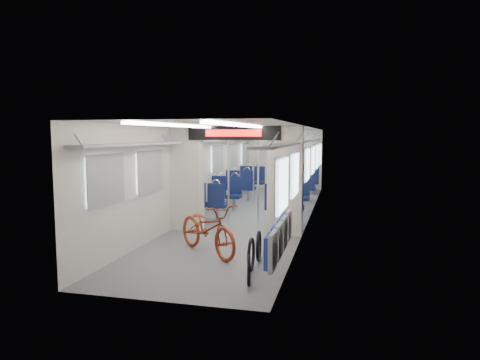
{
  "coord_description": "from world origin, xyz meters",
  "views": [
    {
      "loc": [
        2.26,
        -10.85,
        2.11
      ],
      "look_at": [
        0.07,
        -1.8,
        1.13
      ],
      "focal_mm": 32.0,
      "sensor_mm": 36.0,
      "label": 1
    }
  ],
  "objects_px": {
    "bike_hoop_c": "(259,247)",
    "stanchion_near_left": "(228,177)",
    "bike_hoop_b": "(251,256)",
    "seat_bay_near_right": "(289,197)",
    "seat_bay_near_left": "(218,196)",
    "seat_bay_far_right": "(303,180)",
    "stanchion_near_right": "(258,177)",
    "stanchion_far_right": "(272,168)",
    "bike_hoop_a": "(249,272)",
    "stanchion_far_left": "(254,167)",
    "bicycle": "(208,228)",
    "seat_bay_far_left": "(247,181)",
    "flip_bench": "(280,237)"
  },
  "relations": [
    {
      "from": "bike_hoop_a",
      "to": "seat_bay_near_right",
      "type": "bearing_deg",
      "value": 90.78
    },
    {
      "from": "seat_bay_near_left",
      "to": "seat_bay_far_right",
      "type": "relative_size",
      "value": 0.85
    },
    {
      "from": "flip_bench",
      "to": "bike_hoop_b",
      "type": "relative_size",
      "value": 3.95
    },
    {
      "from": "stanchion_near_right",
      "to": "stanchion_far_left",
      "type": "distance_m",
      "value": 2.84
    },
    {
      "from": "bike_hoop_b",
      "to": "seat_bay_near_right",
      "type": "relative_size",
      "value": 0.26
    },
    {
      "from": "stanchion_far_left",
      "to": "stanchion_near_right",
      "type": "bearing_deg",
      "value": -76.11
    },
    {
      "from": "bike_hoop_a",
      "to": "seat_bay_near_left",
      "type": "relative_size",
      "value": 0.23
    },
    {
      "from": "bike_hoop_c",
      "to": "stanchion_near_left",
      "type": "height_order",
      "value": "stanchion_near_left"
    },
    {
      "from": "seat_bay_far_right",
      "to": "seat_bay_near_right",
      "type": "bearing_deg",
      "value": -90.0
    },
    {
      "from": "seat_bay_near_right",
      "to": "bike_hoop_c",
      "type": "bearing_deg",
      "value": -90.3
    },
    {
      "from": "bike_hoop_a",
      "to": "bike_hoop_c",
      "type": "distance_m",
      "value": 1.18
    },
    {
      "from": "stanchion_near_right",
      "to": "stanchion_far_left",
      "type": "height_order",
      "value": "same"
    },
    {
      "from": "seat_bay_near_left",
      "to": "seat_bay_far_right",
      "type": "xyz_separation_m",
      "value": [
        1.87,
        3.93,
        0.05
      ]
    },
    {
      "from": "seat_bay_near_right",
      "to": "seat_bay_far_left",
      "type": "xyz_separation_m",
      "value": [
        -1.87,
        3.38,
        0.0
      ]
    },
    {
      "from": "bike_hoop_a",
      "to": "seat_bay_near_right",
      "type": "relative_size",
      "value": 0.22
    },
    {
      "from": "seat_bay_near_right",
      "to": "stanchion_near_right",
      "type": "distance_m",
      "value": 1.38
    },
    {
      "from": "seat_bay_near_left",
      "to": "stanchion_near_left",
      "type": "xyz_separation_m",
      "value": [
        0.66,
        -1.33,
        0.63
      ]
    },
    {
      "from": "stanchion_near_right",
      "to": "stanchion_near_left",
      "type": "bearing_deg",
      "value": -152.56
    },
    {
      "from": "bicycle",
      "to": "flip_bench",
      "type": "xyz_separation_m",
      "value": [
        1.41,
        -0.8,
        0.12
      ]
    },
    {
      "from": "bicycle",
      "to": "stanchion_near_left",
      "type": "xyz_separation_m",
      "value": [
        -0.22,
        2.25,
        0.69
      ]
    },
    {
      "from": "flip_bench",
      "to": "bike_hoop_a",
      "type": "bearing_deg",
      "value": -120.37
    },
    {
      "from": "flip_bench",
      "to": "seat_bay_near_right",
      "type": "distance_m",
      "value": 4.48
    },
    {
      "from": "stanchion_near_left",
      "to": "seat_bay_far_left",
      "type": "bearing_deg",
      "value": 97.82
    },
    {
      "from": "stanchion_near_right",
      "to": "stanchion_far_right",
      "type": "height_order",
      "value": "same"
    },
    {
      "from": "stanchion_near_right",
      "to": "stanchion_far_right",
      "type": "relative_size",
      "value": 1.0
    },
    {
      "from": "seat_bay_near_right",
      "to": "stanchion_far_left",
      "type": "bearing_deg",
      "value": 127.23
    },
    {
      "from": "stanchion_near_right",
      "to": "stanchion_far_right",
      "type": "distance_m",
      "value": 2.73
    },
    {
      "from": "bicycle",
      "to": "seat_bay_near_right",
      "type": "relative_size",
      "value": 0.87
    },
    {
      "from": "seat_bay_far_left",
      "to": "bicycle",
      "type": "bearing_deg",
      "value": -82.88
    },
    {
      "from": "flip_bench",
      "to": "seat_bay_far_left",
      "type": "height_order",
      "value": "seat_bay_far_left"
    },
    {
      "from": "bike_hoop_a",
      "to": "seat_bay_near_right",
      "type": "height_order",
      "value": "seat_bay_near_right"
    },
    {
      "from": "seat_bay_far_right",
      "to": "stanchion_near_left",
      "type": "height_order",
      "value": "stanchion_near_left"
    },
    {
      "from": "stanchion_far_left",
      "to": "bicycle",
      "type": "bearing_deg",
      "value": -87.01
    },
    {
      "from": "seat_bay_far_right",
      "to": "stanchion_near_right",
      "type": "relative_size",
      "value": 0.99
    },
    {
      "from": "seat_bay_near_left",
      "to": "stanchion_far_left",
      "type": "relative_size",
      "value": 0.84
    },
    {
      "from": "bicycle",
      "to": "seat_bay_near_right",
      "type": "bearing_deg",
      "value": 25.72
    },
    {
      "from": "flip_bench",
      "to": "bike_hoop_a",
      "type": "relative_size",
      "value": 4.74
    },
    {
      "from": "seat_bay_far_right",
      "to": "seat_bay_far_left",
      "type": "bearing_deg",
      "value": -165.83
    },
    {
      "from": "bicycle",
      "to": "stanchion_near_left",
      "type": "relative_size",
      "value": 0.76
    },
    {
      "from": "stanchion_far_left",
      "to": "bike_hoop_a",
      "type": "bearing_deg",
      "value": -78.75
    },
    {
      "from": "seat_bay_far_right",
      "to": "bike_hoop_c",
      "type": "bearing_deg",
      "value": -90.15
    },
    {
      "from": "bike_hoop_c",
      "to": "stanchion_near_right",
      "type": "distance_m",
      "value": 2.99
    },
    {
      "from": "bike_hoop_a",
      "to": "stanchion_near_right",
      "type": "bearing_deg",
      "value": 99.38
    },
    {
      "from": "bike_hoop_a",
      "to": "bike_hoop_b",
      "type": "xyz_separation_m",
      "value": [
        -0.1,
        0.62,
        0.04
      ]
    },
    {
      "from": "bicycle",
      "to": "stanchion_far_right",
      "type": "relative_size",
      "value": 0.76
    },
    {
      "from": "bike_hoop_c",
      "to": "stanchion_far_right",
      "type": "relative_size",
      "value": 0.23
    },
    {
      "from": "stanchion_near_left",
      "to": "stanchion_far_left",
      "type": "xyz_separation_m",
      "value": [
        -0.06,
        3.08,
        0.0
      ]
    },
    {
      "from": "bike_hoop_a",
      "to": "stanchion_far_left",
      "type": "bearing_deg",
      "value": 101.25
    },
    {
      "from": "bicycle",
      "to": "seat_bay_near_left",
      "type": "height_order",
      "value": "seat_bay_near_left"
    },
    {
      "from": "bicycle",
      "to": "seat_bay_near_left",
      "type": "relative_size",
      "value": 0.91
    }
  ]
}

